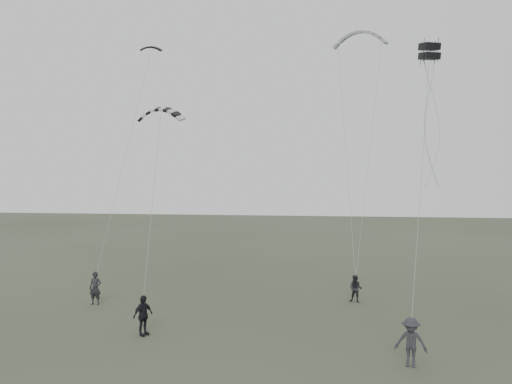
# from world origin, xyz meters

# --- Properties ---
(ground) EXTENTS (140.00, 140.00, 0.00)m
(ground) POSITION_xyz_m (0.00, 0.00, 0.00)
(ground) COLOR #38422E
(ground) RESTS_ON ground
(flyer_left) EXTENTS (0.73, 0.50, 1.94)m
(flyer_left) POSITION_xyz_m (-8.42, 4.61, 0.97)
(flyer_left) COLOR black
(flyer_left) RESTS_ON ground
(flyer_right) EXTENTS (0.95, 0.84, 1.63)m
(flyer_right) POSITION_xyz_m (6.89, 7.15, 0.82)
(flyer_right) COLOR black
(flyer_right) RESTS_ON ground
(flyer_center) EXTENTS (0.97, 1.21, 1.92)m
(flyer_center) POSITION_xyz_m (-3.60, -0.48, 0.96)
(flyer_center) COLOR black
(flyer_center) RESTS_ON ground
(flyer_far) EXTENTS (1.42, 1.04, 1.97)m
(flyer_far) POSITION_xyz_m (8.41, -2.79, 0.98)
(flyer_far) COLOR #2B2B30
(flyer_far) RESTS_ON ground
(kite_dark_small) EXTENTS (1.63, 0.90, 0.64)m
(kite_dark_small) POSITION_xyz_m (-7.33, 11.49, 16.79)
(kite_dark_small) COLOR black
(kite_dark_small) RESTS_ON flyer_left
(kite_pale_large) EXTENTS (4.07, 2.15, 1.75)m
(kite_pale_large) POSITION_xyz_m (7.47, 13.79, 17.95)
(kite_pale_large) COLOR #959799
(kite_pale_large) RESTS_ON flyer_right
(kite_striped) EXTENTS (2.66, 1.11, 1.22)m
(kite_striped) POSITION_xyz_m (-4.11, 3.89, 11.35)
(kite_striped) COLOR black
(kite_striped) RESTS_ON flyer_center
(kite_box) EXTENTS (0.99, 1.05, 0.86)m
(kite_box) POSITION_xyz_m (9.80, 1.21, 13.44)
(kite_box) COLOR black
(kite_box) RESTS_ON flyer_far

